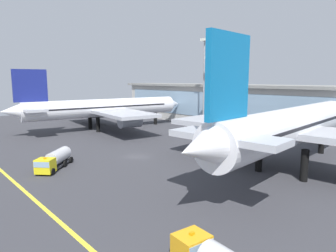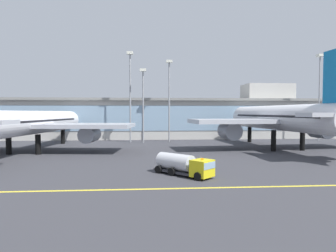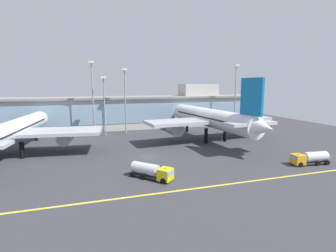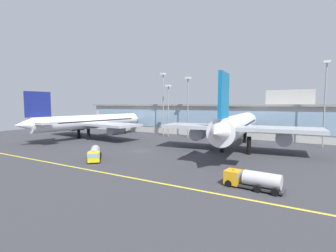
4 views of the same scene
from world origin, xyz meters
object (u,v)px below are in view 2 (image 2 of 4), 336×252
object	(u,v)px
airliner_near_left	(31,123)
apron_light_mast_east	(169,89)
fuel_tanker_truck	(185,165)
apron_light_mast_west	(320,85)
apron_light_mast_centre	(130,84)
apron_light_mast_far_east	(143,94)
airliner_near_right	(281,118)

from	to	relation	value
airliner_near_left	apron_light_mast_east	distance (m)	39.26
airliner_near_left	fuel_tanker_truck	distance (m)	40.52
apron_light_mast_west	apron_light_mast_centre	world-z (taller)	apron_light_mast_west
apron_light_mast_far_east	apron_light_mast_centre	bearing A→B (deg)	149.97
fuel_tanker_truck	apron_light_mast_centre	xyz separation A→B (m)	(-9.57, 47.45, 15.28)
airliner_near_left	apron_light_mast_east	world-z (taller)	apron_light_mast_east
fuel_tanker_truck	apron_light_mast_far_east	world-z (taller)	apron_light_mast_far_east
apron_light_mast_west	apron_light_mast_east	world-z (taller)	apron_light_mast_west
fuel_tanker_truck	apron_light_mast_far_east	distance (m)	47.35
apron_light_mast_west	airliner_near_right	bearing A→B (deg)	-136.85
airliner_near_left	apron_light_mast_far_east	distance (m)	31.52
apron_light_mast_centre	apron_light_mast_east	size ratio (longest dim) A/B	1.09
apron_light_mast_west	apron_light_mast_centre	bearing A→B (deg)	-179.81
apron_light_mast_centre	apron_light_mast_east	bearing A→B (deg)	1.06
apron_light_mast_west	apron_light_mast_far_east	size ratio (longest dim) A/B	1.25
airliner_near_left	apron_light_mast_west	bearing A→B (deg)	-68.20
airliner_near_left	apron_light_mast_centre	distance (m)	31.03
airliner_near_left	apron_light_mast_far_east	bearing A→B (deg)	-45.77
airliner_near_right	fuel_tanker_truck	size ratio (longest dim) A/B	6.45
airliner_near_right	apron_light_mast_centre	xyz separation A→B (m)	(-36.06, 19.62, 9.54)
airliner_near_left	apron_light_mast_centre	size ratio (longest dim) A/B	2.10
fuel_tanker_truck	apron_light_mast_centre	size ratio (longest dim) A/B	0.32
fuel_tanker_truck	airliner_near_right	bearing A→B (deg)	93.28
fuel_tanker_truck	apron_light_mast_centre	distance (m)	50.76
apron_light_mast_centre	apron_light_mast_far_east	distance (m)	5.15
airliner_near_left	apron_light_mast_far_east	xyz separation A→B (m)	(24.25, 18.62, 7.64)
apron_light_mast_centre	airliner_near_right	bearing A→B (deg)	-28.55
fuel_tanker_truck	apron_light_mast_west	world-z (taller)	apron_light_mast_west
fuel_tanker_truck	apron_light_mast_east	size ratio (longest dim) A/B	0.35
airliner_near_right	apron_light_mast_west	world-z (taller)	apron_light_mast_west
airliner_near_left	apron_light_mast_centre	world-z (taller)	apron_light_mast_centre
fuel_tanker_truck	apron_light_mast_west	distance (m)	69.09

